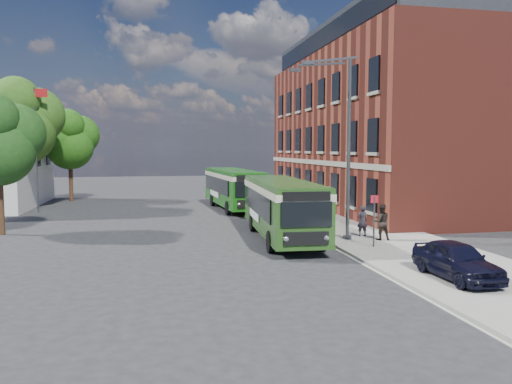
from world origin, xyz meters
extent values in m
plane|color=#262629|center=(0.00, 0.00, 0.00)|extent=(120.00, 120.00, 0.00)
cube|color=gray|center=(7.00, 8.00, 0.07)|extent=(6.00, 48.00, 0.15)
cube|color=beige|center=(3.95, 8.00, 0.01)|extent=(0.12, 48.00, 0.01)
cube|color=maroon|center=(14.00, 12.00, 6.00)|extent=(12.00, 26.00, 12.00)
cube|color=#AFA994|center=(7.96, 12.00, 3.60)|extent=(0.12, 26.00, 0.35)
cube|color=black|center=(14.00, 12.00, 13.10)|extent=(10.80, 24.80, 2.20)
cube|color=black|center=(8.57, 12.00, 13.10)|extent=(0.08, 24.00, 1.40)
cylinder|color=#3C3F42|center=(-12.50, 13.00, 4.50)|extent=(0.10, 0.10, 9.00)
cube|color=#9F1215|center=(-12.05, 13.00, 8.60)|extent=(0.90, 0.02, 0.60)
cylinder|color=#3C3F42|center=(5.20, -2.00, 0.15)|extent=(0.44, 0.44, 0.30)
cylinder|color=#3C3F42|center=(5.20, -2.00, 4.50)|extent=(0.18, 0.18, 9.00)
cube|color=#3C3F42|center=(3.96, -2.60, 8.80)|extent=(2.58, 0.46, 0.37)
cube|color=#3C3F42|center=(3.96, -1.40, 8.80)|extent=(2.58, 0.46, 0.37)
cube|color=#3C3F42|center=(2.73, -3.08, 8.55)|extent=(0.55, 0.22, 0.16)
cube|color=#3C3F42|center=(2.73, -0.92, 8.55)|extent=(0.55, 0.22, 0.16)
cylinder|color=#3C3F42|center=(5.60, -4.20, 1.25)|extent=(0.08, 0.08, 2.50)
cube|color=red|center=(5.60, -4.20, 2.35)|extent=(0.35, 0.04, 0.35)
cube|color=#264E1A|center=(2.18, -0.51, 1.77)|extent=(3.10, 10.59, 2.45)
cube|color=#264E1A|center=(2.18, -0.51, 0.50)|extent=(3.14, 10.64, 0.14)
cube|color=black|center=(0.92, -0.14, 1.90)|extent=(0.58, 8.66, 1.10)
cube|color=black|center=(3.47, -0.29, 1.90)|extent=(0.58, 8.66, 1.10)
cube|color=beige|center=(2.18, -0.51, 2.60)|extent=(3.16, 10.66, 0.32)
cube|color=#264E1A|center=(2.18, -0.51, 2.96)|extent=(2.99, 10.49, 0.12)
cube|color=black|center=(1.88, -5.77, 1.95)|extent=(2.15, 0.20, 1.05)
cube|color=black|center=(1.88, -5.78, 2.70)|extent=(2.00, 0.19, 0.38)
cube|color=black|center=(1.88, -5.78, 0.95)|extent=(1.90, 0.19, 0.55)
sphere|color=silver|center=(1.03, -5.71, 0.95)|extent=(0.26, 0.26, 0.26)
sphere|color=silver|center=(2.73, -5.81, 0.95)|extent=(0.26, 0.26, 0.26)
cube|color=black|center=(2.48, 4.74, 2.00)|extent=(2.00, 0.19, 0.90)
cube|color=white|center=(0.95, 0.56, 1.15)|extent=(0.22, 3.20, 0.45)
cylinder|color=black|center=(0.81, -3.88, 0.50)|extent=(0.34, 1.01, 1.00)
cylinder|color=black|center=(3.15, -4.01, 0.50)|extent=(0.34, 1.01, 1.00)
cylinder|color=black|center=(1.15, 1.98, 0.50)|extent=(0.34, 1.01, 1.00)
cylinder|color=black|center=(3.49, 1.85, 0.50)|extent=(0.34, 1.01, 1.00)
cube|color=#175512|center=(1.71, 12.48, 1.77)|extent=(3.24, 10.50, 2.45)
cube|color=#175512|center=(1.71, 12.48, 0.50)|extent=(3.28, 10.55, 0.14)
cube|color=black|center=(0.42, 12.68, 1.90)|extent=(0.69, 8.53, 1.10)
cube|color=black|center=(2.97, 12.87, 1.90)|extent=(0.69, 8.53, 1.10)
cube|color=beige|center=(1.71, 12.48, 2.60)|extent=(3.30, 10.57, 0.32)
cube|color=#175512|center=(1.71, 12.48, 2.96)|extent=(3.13, 10.40, 0.12)
cube|color=black|center=(2.09, 7.29, 1.95)|extent=(2.15, 0.23, 1.05)
cube|color=black|center=(2.09, 7.28, 2.70)|extent=(2.00, 0.22, 0.38)
cube|color=black|center=(2.09, 7.28, 0.95)|extent=(1.90, 0.22, 0.55)
sphere|color=silver|center=(1.24, 7.23, 0.95)|extent=(0.26, 0.26, 0.26)
sphere|color=silver|center=(2.93, 7.36, 0.95)|extent=(0.26, 0.26, 0.26)
cube|color=black|center=(1.34, 17.67, 2.00)|extent=(2.00, 0.22, 0.90)
cube|color=white|center=(0.36, 13.38, 1.15)|extent=(0.27, 3.19, 0.45)
cylinder|color=black|center=(0.79, 9.03, 0.50)|extent=(0.35, 1.02, 1.00)
cylinder|color=black|center=(3.12, 9.19, 0.50)|extent=(0.35, 1.02, 1.00)
cylinder|color=black|center=(0.38, 14.76, 0.50)|extent=(0.35, 1.02, 1.00)
cylinder|color=black|center=(2.71, 14.93, 0.50)|extent=(0.35, 1.02, 1.00)
imported|color=black|center=(5.97, -10.03, 0.81)|extent=(1.60, 3.89, 1.32)
imported|color=black|center=(6.21, -1.50, 0.94)|extent=(0.58, 0.38, 1.57)
imported|color=black|center=(6.70, -2.67, 1.04)|extent=(0.97, 0.82, 1.78)
cylinder|color=#382114|center=(-12.39, 3.63, 1.61)|extent=(0.36, 0.36, 3.23)
sphere|color=#1A3E13|center=(-11.65, 4.21, 5.50)|extent=(3.23, 3.23, 3.23)
cylinder|color=#382114|center=(-13.89, 14.75, 2.10)|extent=(0.36, 0.36, 4.20)
sphere|color=#2A5017|center=(-13.89, 14.75, 5.92)|extent=(4.97, 4.97, 4.97)
sphere|color=#2A5017|center=(-12.94, 15.51, 7.16)|extent=(4.20, 4.20, 4.20)
sphere|color=#2A5017|center=(-14.75, 14.08, 6.68)|extent=(3.82, 3.82, 3.82)
sphere|color=#2A5017|center=(-13.89, 13.79, 8.12)|extent=(3.44, 3.44, 3.44)
cylinder|color=#382114|center=(-11.45, 21.07, 1.72)|extent=(0.36, 0.36, 3.44)
sphere|color=#1F4D10|center=(-11.45, 21.07, 4.85)|extent=(4.06, 4.06, 4.06)
sphere|color=#1F4D10|center=(-10.67, 21.69, 5.86)|extent=(3.44, 3.44, 3.44)
sphere|color=#1F4D10|center=(-12.16, 20.52, 5.47)|extent=(3.13, 3.13, 3.13)
sphere|color=#1F4D10|center=(-11.45, 20.28, 6.64)|extent=(2.81, 2.81, 2.81)
camera|label=1|loc=(-4.24, -25.27, 4.66)|focal=35.00mm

